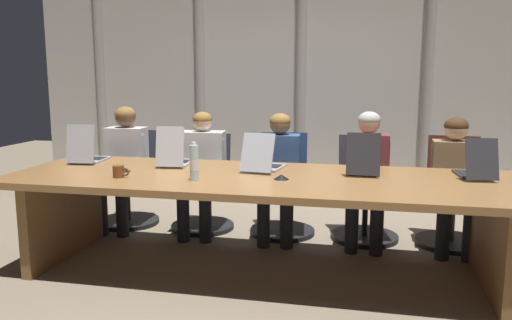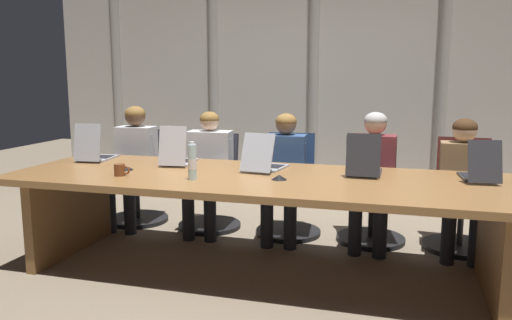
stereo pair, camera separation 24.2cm
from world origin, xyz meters
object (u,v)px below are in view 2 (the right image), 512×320
water_bottle_primary (192,162)px  coffee_mug_near (120,170)px  person_left_end (133,159)px  conference_mic_right_side (126,168)px  laptop_right_mid (364,167)px  laptop_left_end (95,153)px  laptop_center (265,163)px  laptop_left_mid (178,157)px  person_center (284,169)px  person_right_end (463,179)px  office_chair_left_end (139,187)px  conference_mic_middle (279,177)px  office_chair_center (289,197)px  office_chair_left_mid (211,193)px  office_chair_right_mid (371,202)px  laptop_right_end (479,172)px  person_right_mid (373,172)px  office_chair_right_end (461,208)px  person_left_mid (208,165)px

water_bottle_primary → coffee_mug_near: water_bottle_primary is taller
person_left_end → conference_mic_right_side: 1.02m
water_bottle_primary → laptop_right_mid: bearing=23.6°
laptop_left_end → laptop_center: bearing=-97.4°
laptop_left_mid → coffee_mug_near: (-0.21, -0.55, -0.02)m
conference_mic_right_side → person_center: bearing=40.9°
person_right_end → coffee_mug_near: person_right_end is taller
coffee_mug_near → office_chair_left_end: bearing=113.7°
office_chair_left_end → water_bottle_primary: size_ratio=3.36×
laptop_center → conference_mic_middle: laptop_center is taller
office_chair_center → conference_mic_middle: (0.17, -1.10, 0.41)m
office_chair_left_mid → office_chair_right_mid: 1.52m
office_chair_right_mid → conference_mic_right_side: office_chair_right_mid is taller
laptop_left_end → laptop_right_end: 3.05m
laptop_center → person_right_mid: bearing=-44.2°
laptop_center → office_chair_right_end: laptop_center is taller
laptop_left_mid → laptop_right_end: laptop_left_mid is taller
laptop_right_end → office_chair_right_end: (-0.02, 0.74, -0.45)m
laptop_left_mid → person_right_end: person_right_end is taller
laptop_left_mid → conference_mic_right_side: laptop_left_mid is taller
office_chair_left_end → office_chair_right_end: 3.04m
person_left_mid → office_chair_left_mid: bearing=-174.3°
office_chair_right_end → coffee_mug_near: (-2.47, -1.28, 0.43)m
office_chair_right_end → person_right_end: bearing=-4.8°
office_chair_left_mid → water_bottle_primary: size_ratio=3.30×
office_chair_left_mid → person_center: person_center is taller
person_center → person_right_mid: 0.77m
person_left_end → office_chair_left_end: bearing=-173.0°
laptop_right_mid → office_chair_right_end: (0.77, 0.77, -0.45)m
laptop_left_mid → person_left_mid: (0.03, 0.57, -0.16)m
laptop_right_mid → conference_mic_right_side: size_ratio=3.52×
office_chair_left_mid → conference_mic_middle: office_chair_left_mid is taller
person_left_end → person_left_mid: size_ratio=1.03×
office_chair_center → person_left_mid: (-0.74, -0.16, 0.29)m
person_right_mid → coffee_mug_near: person_right_mid is taller
laptop_left_mid → person_right_mid: size_ratio=0.37×
laptop_left_mid → office_chair_right_mid: 1.75m
office_chair_left_mid → laptop_right_mid: bearing=62.0°
conference_mic_middle → laptop_right_mid: bearing=30.5°
person_left_mid → water_bottle_primary: size_ratio=4.14×
laptop_center → water_bottle_primary: laptop_center is taller
laptop_center → coffee_mug_near: (-0.95, -0.51, -0.01)m
person_left_mid → water_bottle_primary: (0.32, -1.12, 0.23)m
office_chair_left_mid → office_chair_center: bearing=89.4°
office_chair_left_end → person_center: (1.53, -0.16, 0.29)m
office_chair_left_mid → water_bottle_primary: 1.42m
office_chair_right_mid → person_left_end: (-2.26, -0.16, 0.32)m
office_chair_center → conference_mic_middle: bearing=2.4°
person_right_end → person_right_mid: bearing=-88.9°
water_bottle_primary → conference_mic_middle: water_bottle_primary is taller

